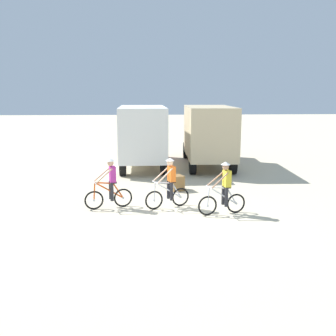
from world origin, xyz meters
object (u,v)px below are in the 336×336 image
Objects in this scene: cyclist_cowboy_hat at (169,185)px; supply_crate at (177,183)px; box_truck_white_box at (143,133)px; cyclist_near_camera at (224,190)px; box_truck_tan_camper at (208,133)px; cyclist_orange_shirt at (110,185)px.

cyclist_cowboy_hat is 2.64m from supply_crate.
box_truck_white_box is 5.80m from supply_crate.
cyclist_near_camera is at bearing -72.49° from box_truck_white_box.
box_truck_white_box is 0.99× the size of box_truck_tan_camper.
box_truck_tan_camper reaches higher than cyclist_cowboy_hat.
cyclist_near_camera is at bearing -25.95° from cyclist_cowboy_hat.
box_truck_tan_camper is 9.36m from cyclist_orange_shirt.
cyclist_orange_shirt is 1.00× the size of cyclist_cowboy_hat.
cyclist_near_camera is (3.92, -0.94, 0.00)m from cyclist_orange_shirt.
cyclist_near_camera is 2.85× the size of supply_crate.
cyclist_cowboy_hat reaches higher than supply_crate.
box_truck_white_box is 10.59× the size of supply_crate.
box_truck_white_box is 3.72× the size of cyclist_cowboy_hat.
box_truck_tan_camper is 3.75× the size of cyclist_near_camera.
box_truck_tan_camper is 6.12m from supply_crate.
box_truck_tan_camper is 3.75× the size of cyclist_orange_shirt.
cyclist_orange_shirt is at bearing -136.13° from supply_crate.
box_truck_tan_camper is 10.67× the size of supply_crate.
cyclist_orange_shirt is at bearing -98.20° from box_truck_white_box.
box_truck_tan_camper is at bearing 68.38° from supply_crate.
supply_crate is (-1.34, 3.43, -0.53)m from cyclist_near_camera.
cyclist_near_camera is at bearing -68.70° from supply_crate.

